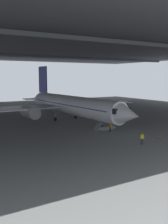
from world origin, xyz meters
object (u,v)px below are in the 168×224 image
object	(u,v)px
crew_worker_near_nose	(142,138)
crew_worker_by_stairs	(110,126)
airplane_main	(71,105)
traffic_cone_orange	(160,136)
boarding_stairs	(105,126)

from	to	relation	value
crew_worker_near_nose	crew_worker_by_stairs	xyz separation A→B (m)	(1.37, 9.60, 0.02)
airplane_main	crew_worker_by_stairs	xyz separation A→B (m)	(1.07, -12.99, -2.66)
crew_worker_near_nose	traffic_cone_orange	distance (m)	5.33
traffic_cone_orange	crew_worker_near_nose	bearing A→B (deg)	-165.38
boarding_stairs	traffic_cone_orange	size ratio (longest dim) A/B	8.10
crew_worker_near_nose	traffic_cone_orange	xyz separation A→B (m)	(5.12, 1.34, -0.66)
crew_worker_by_stairs	traffic_cone_orange	size ratio (longest dim) A/B	2.83
boarding_stairs	crew_worker_by_stairs	world-z (taller)	boarding_stairs
boarding_stairs	traffic_cone_orange	world-z (taller)	boarding_stairs
crew_worker_near_nose	crew_worker_by_stairs	size ratio (longest dim) A/B	0.98
traffic_cone_orange	crew_worker_by_stairs	bearing A→B (deg)	114.43
airplane_main	traffic_cone_orange	world-z (taller)	airplane_main
airplane_main	boarding_stairs	world-z (taller)	airplane_main
airplane_main	crew_worker_near_nose	size ratio (longest dim) A/B	24.11
crew_worker_near_nose	traffic_cone_orange	bearing A→B (deg)	14.62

